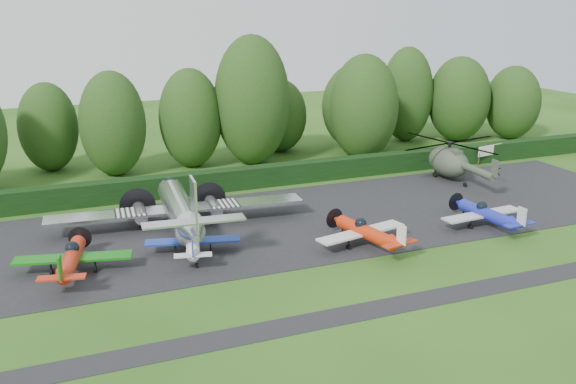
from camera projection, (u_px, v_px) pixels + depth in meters
name	position (u px, v px, depth m)	size (l,w,h in m)	color
ground	(329.00, 272.00, 43.09)	(160.00, 160.00, 0.00)	#214814
apron	(276.00, 225.00, 51.97)	(70.00, 18.00, 0.01)	black
taxiway_verge	(372.00, 310.00, 37.76)	(70.00, 2.00, 0.00)	black
hedgerow	(235.00, 189.00, 61.74)	(90.00, 1.60, 2.00)	black
transport_plane	(180.00, 210.00, 49.95)	(20.35, 15.61, 6.52)	silver
light_plane_red	(71.00, 258.00, 42.15)	(7.66, 8.05, 2.94)	red
light_plane_white	(193.00, 241.00, 45.57)	(6.74, 7.08, 2.59)	white
light_plane_orange	(366.00, 232.00, 46.98)	(7.46, 7.84, 2.87)	red
light_plane_blue	(487.00, 214.00, 50.98)	(7.26, 7.63, 2.79)	#1A249F
helicopter	(449.00, 159.00, 64.50)	(11.91, 13.95, 3.84)	#3B4434
sign_board	(490.00, 151.00, 71.01)	(3.62, 0.14, 2.04)	#3F3326
tree_0	(513.00, 103.00, 82.53)	(6.94, 6.94, 9.44)	black
tree_1	(48.00, 127.00, 67.00)	(6.11, 6.11, 9.38)	black
tree_3	(252.00, 101.00, 69.13)	(8.18, 8.18, 14.04)	black
tree_5	(190.00, 118.00, 68.44)	(6.72, 6.72, 10.65)	black
tree_7	(407.00, 95.00, 80.92)	(6.57, 6.57, 11.91)	black
tree_8	(459.00, 99.00, 81.23)	(7.75, 7.75, 10.70)	black
tree_9	(280.00, 116.00, 75.71)	(6.38, 6.38, 8.60)	black
tree_10	(364.00, 107.00, 71.53)	(7.67, 7.67, 11.84)	black
tree_11	(113.00, 124.00, 65.08)	(6.70, 6.70, 10.77)	black
tree_12	(359.00, 107.00, 76.43)	(8.81, 8.81, 10.45)	black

